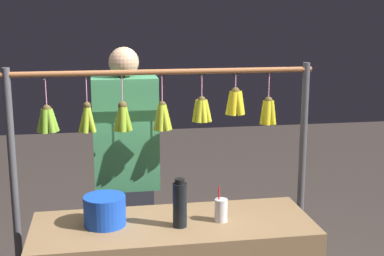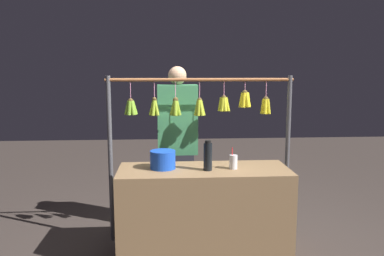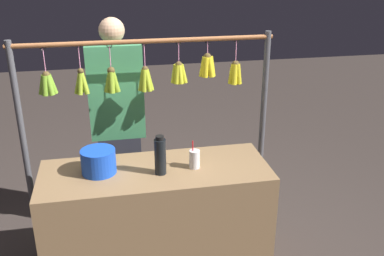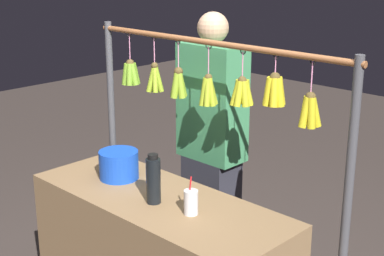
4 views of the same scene
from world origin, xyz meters
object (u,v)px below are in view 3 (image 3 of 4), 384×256
at_px(blue_bucket, 98,161).
at_px(vendor_person, 118,130).
at_px(drink_cup, 194,159).
at_px(water_bottle, 160,156).

distance_m(blue_bucket, vendor_person, 0.63).
height_order(blue_bucket, drink_cup, drink_cup).
height_order(drink_cup, vendor_person, vendor_person).
bearing_deg(vendor_person, blue_bucket, 76.33).
xyz_separation_m(water_bottle, drink_cup, (-0.23, -0.04, -0.06)).
xyz_separation_m(blue_bucket, vendor_person, (-0.15, -0.62, -0.05)).
bearing_deg(blue_bucket, vendor_person, -103.67).
bearing_deg(water_bottle, drink_cup, -170.96).
relative_size(water_bottle, drink_cup, 1.38).
distance_m(water_bottle, blue_bucket, 0.40).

